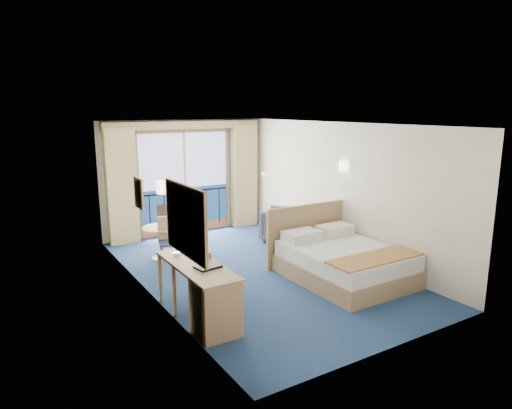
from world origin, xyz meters
name	(u,v)px	position (x,y,z in m)	size (l,w,h in m)	color
floor	(255,271)	(0.00, 0.00, 0.00)	(6.50, 6.50, 0.00)	navy
room_walls	(255,177)	(0.00, 0.00, 1.78)	(4.04, 6.54, 2.72)	silver
balcony_door	(185,186)	(-0.01, 3.22, 1.14)	(2.36, 0.03, 2.52)	navy
curtain_left	(122,187)	(-1.55, 3.07, 1.28)	(0.65, 0.22, 2.55)	tan
curtain_right	(244,176)	(1.55, 3.07, 1.28)	(0.65, 0.22, 2.55)	tan
pelmet	(185,125)	(0.00, 3.10, 2.58)	(3.80, 0.25, 0.18)	tan
mirror	(186,221)	(-1.97, -1.50, 1.55)	(0.05, 1.25, 0.95)	tan
wall_print	(139,193)	(-1.97, 0.45, 1.60)	(0.04, 0.42, 0.52)	tan
sconce_left	(162,187)	(-1.94, -0.60, 1.85)	(0.18, 0.18, 0.18)	#FFEEB2
sconce_right	(343,166)	(1.94, -0.15, 1.85)	(0.18, 0.18, 0.18)	#FFEEB2
bed	(342,261)	(1.14, -1.08, 0.32)	(1.84, 2.19, 1.16)	tan
nightstand	(320,240)	(1.79, 0.32, 0.24)	(0.37, 0.36, 0.49)	tan
phone	(320,227)	(1.77, 0.30, 0.53)	(0.20, 0.15, 0.09)	beige
armchair	(281,224)	(1.56, 1.43, 0.37)	(0.80, 0.82, 0.75)	#464A55
floor_lamp	(265,187)	(1.70, 2.34, 1.10)	(0.20, 0.20, 1.45)	silver
desk	(212,300)	(-1.69, -1.64, 0.45)	(0.59, 1.73, 0.81)	tan
desk_chair	(216,273)	(-1.26, -0.91, 0.51)	(0.50, 0.50, 0.90)	#1F2C4A
folder	(208,267)	(-1.62, -1.39, 0.83)	(0.34, 0.25, 0.03)	black
desk_lamp	(176,233)	(-1.78, -0.63, 1.14)	(0.12, 0.12, 0.45)	silver
round_table	(161,235)	(-1.22, 1.60, 0.50)	(0.73, 0.73, 0.66)	tan
table_chair_a	(185,231)	(-0.76, 1.46, 0.54)	(0.49, 0.48, 0.96)	#1F2C4A
table_chair_b	(169,238)	(-1.20, 1.23, 0.52)	(0.49, 0.50, 0.93)	#1F2C4A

